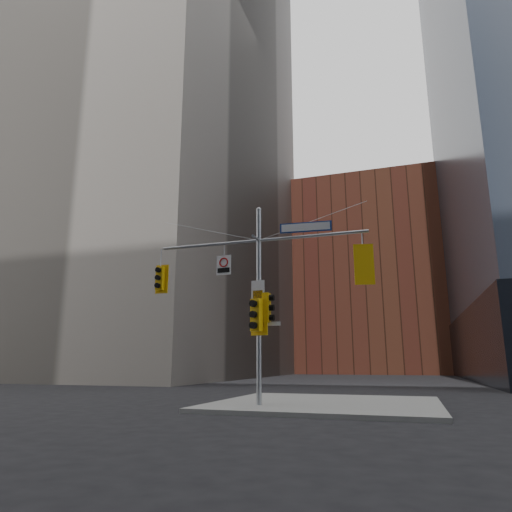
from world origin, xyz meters
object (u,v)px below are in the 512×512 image
Objects in this scene: street_sign_blade at (306,227)px; traffic_light_pole_front at (257,315)px; traffic_light_west_arm at (160,278)px; signal_assembly at (259,282)px; traffic_light_east_arm at (363,265)px; traffic_light_pole_side at (268,308)px; regulatory_sign_arm at (224,264)px.

traffic_light_pole_front is at bearing -176.57° from street_sign_blade.
traffic_light_west_arm reaches higher than traffic_light_pole_front.
traffic_light_east_arm is at bearing 0.01° from signal_assembly.
traffic_light_pole_front is (4.11, -0.28, -1.60)m from traffic_light_west_arm.
traffic_light_west_arm is 4.63m from traffic_light_pole_side.
signal_assembly reaches higher than traffic_light_east_arm.
signal_assembly is 5.74× the size of traffic_light_east_arm.
regulatory_sign_arm is (-1.39, -0.02, 0.76)m from signal_assembly.
traffic_light_pole_side is at bearing 53.85° from traffic_light_pole_front.
street_sign_blade is (5.89, -0.01, 1.55)m from traffic_light_west_arm.
traffic_light_west_arm reaches higher than traffic_light_pole_side.
traffic_light_pole_side is at bearing 5.16° from regulatory_sign_arm.
traffic_light_east_arm is 0.75× the size of street_sign_blade.
regulatory_sign_arm reaches higher than traffic_light_pole_side.
traffic_light_west_arm is 2.75m from regulatory_sign_arm.
traffic_light_pole_side is 0.50m from traffic_light_pole_front.
traffic_light_pole_side is 2.41m from regulatory_sign_arm.
traffic_light_east_arm is 4.09m from traffic_light_pole_front.
regulatory_sign_arm is at bearing -1.07° from traffic_light_west_arm.
traffic_light_pole_front is at bearing -4.27° from traffic_light_west_arm.
traffic_light_west_arm is (-4.11, 0.01, 0.38)m from signal_assembly.
signal_assembly is 1.58m from regulatory_sign_arm.
regulatory_sign_arm is at bearing -179.16° from signal_assembly.
street_sign_blade is (1.79, 0.00, 1.93)m from signal_assembly.
traffic_light_pole_side is 0.76× the size of traffic_light_pole_front.
street_sign_blade is 2.49× the size of regulatory_sign_arm.
signal_assembly reaches higher than regulatory_sign_arm.
traffic_light_west_arm is 7.87m from traffic_light_east_arm.
traffic_light_east_arm is 5.16m from regulatory_sign_arm.
signal_assembly is at bearing 5.08° from regulatory_sign_arm.
signal_assembly is 1.00m from traffic_light_pole_side.
traffic_light_west_arm is 1.53× the size of regulatory_sign_arm.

